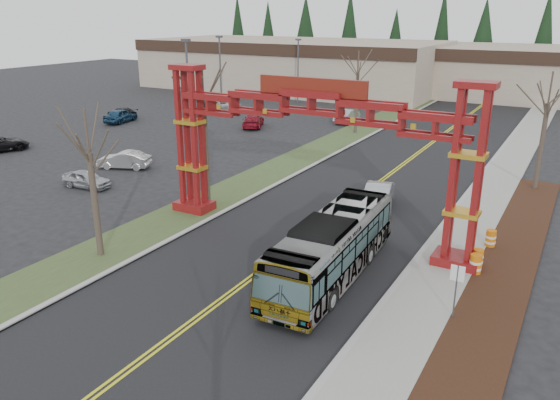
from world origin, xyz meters
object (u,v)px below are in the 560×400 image
Objects in this scene: light_pole_far at (298,66)px; street_sign at (457,281)px; parked_car_far_a at (347,115)px; parked_car_near_b at (124,160)px; bare_tree_median_far at (358,73)px; parked_car_near_a at (86,179)px; parked_car_mid_a at (253,121)px; parked_car_far_b at (221,105)px; light_pole_mid at (220,68)px; transit_bus at (332,247)px; bare_tree_median_near at (89,154)px; barrel_north at (490,239)px; gateway_arch at (311,129)px; parked_car_mid_b at (121,116)px; bare_tree_right_far at (548,104)px; barrel_mid at (478,259)px; bare_tree_median_mid at (204,106)px; light_pole_near at (188,84)px; parked_car_far_c at (122,113)px; barrel_south at (475,265)px; retail_building_west at (294,64)px; silver_sedan at (378,196)px.

light_pole_far is 55.80m from street_sign.
parked_car_near_b is at bearing 70.22° from parked_car_far_a.
parked_car_far_a is 0.57× the size of bare_tree_median_far.
light_pole_far is (-14.38, 14.62, -1.17)m from bare_tree_median_far.
parked_car_near_a is at bearing 169.23° from street_sign.
parked_car_near_b is at bearing 64.67° from parked_car_mid_a.
light_pole_mid is at bearing 169.64° from parked_car_far_b.
bare_tree_median_near reaches higher than transit_bus.
barrel_north is at bearing -53.77° from bare_tree_median_far.
light_pole_mid is (-27.47, 30.33, -0.75)m from gateway_arch.
transit_bus is 1.44× the size of bare_tree_median_near.
bare_tree_right_far is at bearing 165.46° from parked_car_mid_b.
gateway_arch is at bearing -177.80° from barrel_mid.
bare_tree_median_near is 0.88× the size of bare_tree_median_mid.
parked_car_mid_b is 25.32m from parked_car_far_a.
light_pole_near is at bearing 153.27° from barrel_mid.
parked_car_far_c is 47.05m from barrel_north.
barrel_south is (26.50, -0.52, -0.10)m from parked_car_near_a.
transit_bus is 2.00× the size of parked_car_far_b.
parked_car_far_a reaches higher than parked_car_far_b.
parked_car_far_a is at bearing -16.32° from parked_car_near_a.
bare_tree_median_mid is 8.62× the size of barrel_north.
bare_tree_median_far reaches higher than parked_car_far_b.
parked_car_mid_a is 1.05× the size of parked_car_mid_b.
barrel_south is (29.09, -15.48, -4.95)m from light_pole_near.
retail_building_west reaches higher than street_sign.
bare_tree_right_far is 7.71× the size of barrel_south.
parked_car_near_a is (-20.69, 4.00, -0.88)m from transit_bus.
parked_car_far_c is at bearing 155.08° from barrel_mid.
bare_tree_median_far is 0.97× the size of light_pole_far.
bare_tree_median_near is at bearing -136.22° from gateway_arch.
bare_tree_right_far is 16.64m from barrel_south.
light_pole_near is at bearing 5.29° from parked_car_near_a.
parked_car_mid_a is 11.02m from parked_car_far_b.
street_sign reaches higher than barrel_south.
parked_car_near_a is 1.52× the size of street_sign.
barrel_mid is (-1.08, -14.84, -5.45)m from bare_tree_right_far.
bare_tree_median_near is at bearing -128.23° from bare_tree_right_far.
light_pole_mid is (0.06, -0.03, 4.48)m from parked_car_far_b.
transit_bus reaches higher than parked_car_far_c.
street_sign is (-1.00, -20.23, -4.21)m from bare_tree_right_far.
bare_tree_median_mid is at bearing 173.57° from barrel_south.
bare_tree_median_far is 20.54m from light_pole_far.
silver_sedan is at bearing 26.10° from bare_tree_median_mid.
barrel_north is at bearing -22.12° from light_pole_near.
retail_building_west is (-30.00, 53.96, -2.22)m from gateway_arch.
barrel_mid is (7.20, -5.82, -0.26)m from silver_sedan.
street_sign is at bearing -68.59° from silver_sedan.
bare_tree_median_near is (19.53, -38.03, 4.58)m from parked_car_far_b.
transit_bus is at bearing 18.18° from bare_tree_median_near.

